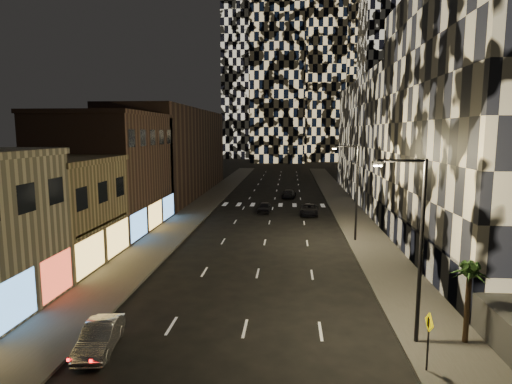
% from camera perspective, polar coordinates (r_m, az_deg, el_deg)
% --- Properties ---
extents(sidewalk_left, '(4.00, 120.00, 0.15)m').
position_cam_1_polar(sidewalk_left, '(62.50, -6.86, -1.52)').
color(sidewalk_left, '#47443F').
rests_on(sidewalk_left, ground).
extents(sidewalk_right, '(4.00, 120.00, 0.15)m').
position_cam_1_polar(sidewalk_right, '(61.76, 11.66, -1.74)').
color(sidewalk_right, '#47443F').
rests_on(sidewalk_right, ground).
extents(curb_left, '(0.20, 120.00, 0.15)m').
position_cam_1_polar(curb_left, '(62.12, -4.96, -1.55)').
color(curb_left, '#4C4C47').
rests_on(curb_left, ground).
extents(curb_right, '(0.20, 120.00, 0.15)m').
position_cam_1_polar(curb_right, '(61.53, 9.72, -1.73)').
color(curb_right, '#4C4C47').
rests_on(curb_right, ground).
extents(retail_tan, '(10.00, 10.00, 8.00)m').
position_cam_1_polar(retail_tan, '(37.41, -26.62, -2.66)').
color(retail_tan, '#887952').
rests_on(retail_tan, ground).
extents(retail_brown, '(10.00, 15.00, 12.00)m').
position_cam_1_polar(retail_brown, '(48.16, -19.10, 2.37)').
color(retail_brown, '#452F27').
rests_on(retail_brown, ground).
extents(retail_filler_left, '(10.00, 40.00, 14.00)m').
position_cam_1_polar(retail_filler_left, '(73.08, -10.80, 5.24)').
color(retail_filler_left, '#452F27').
rests_on(retail_filler_left, ground).
extents(midrise_base, '(0.60, 25.00, 3.00)m').
position_cam_1_polar(midrise_base, '(37.38, 20.05, -6.22)').
color(midrise_base, '#383838').
rests_on(midrise_base, ground).
extents(midrise_filler_right, '(16.00, 40.00, 18.00)m').
position_cam_1_polar(midrise_filler_right, '(69.70, 19.40, 6.45)').
color(midrise_filler_right, '#232326').
rests_on(midrise_filler_right, ground).
extents(tower_right_mid, '(20.00, 20.00, 100.00)m').
position_cam_1_polar(tower_right_mid, '(154.21, 18.06, 22.55)').
color(tower_right_mid, black).
rests_on(tower_right_mid, ground).
extents(tower_left_back, '(24.00, 24.00, 120.00)m').
position_cam_1_polar(tower_left_back, '(182.85, -0.11, 23.78)').
color(tower_left_back, black).
rests_on(tower_left_back, ground).
extents(tower_center_low, '(18.00, 18.00, 95.00)m').
position_cam_1_polar(tower_center_low, '(154.97, 3.06, 21.88)').
color(tower_center_low, black).
rests_on(tower_center_low, ground).
extents(streetlight_near, '(2.55, 0.25, 9.00)m').
position_cam_1_polar(streetlight_near, '(21.87, 20.60, -5.80)').
color(streetlight_near, black).
rests_on(streetlight_near, sidewalk_right).
extents(streetlight_far, '(2.55, 0.25, 9.00)m').
position_cam_1_polar(streetlight_far, '(41.17, 12.98, 0.80)').
color(streetlight_far, black).
rests_on(streetlight_far, sidewalk_right).
extents(car_silver_parked, '(1.97, 4.26, 1.35)m').
position_cam_1_polar(car_silver_parked, '(22.80, -20.09, -17.69)').
color(car_silver_parked, gray).
rests_on(car_silver_parked, ground).
extents(car_dark_midlane, '(1.80, 3.96, 1.32)m').
position_cam_1_polar(car_dark_midlane, '(55.48, 1.13, -2.06)').
color(car_dark_midlane, black).
rests_on(car_dark_midlane, ground).
extents(car_dark_oncoming, '(2.36, 4.82, 1.35)m').
position_cam_1_polar(car_dark_oncoming, '(67.87, 4.43, -0.21)').
color(car_dark_oncoming, black).
rests_on(car_dark_oncoming, ground).
extents(car_dark_rightlane, '(2.51, 4.94, 1.34)m').
position_cam_1_polar(car_dark_rightlane, '(54.17, 7.09, -2.36)').
color(car_dark_rightlane, black).
rests_on(car_dark_rightlane, ground).
extents(ped_sign, '(0.10, 0.87, 2.61)m').
position_cam_1_polar(ped_sign, '(20.60, 22.03, -16.86)').
color(ped_sign, black).
rests_on(ped_sign, sidewalk_right).
extents(palm_tree, '(2.07, 2.03, 4.06)m').
position_cam_1_polar(palm_tree, '(23.34, 26.59, -10.01)').
color(palm_tree, '#47331E').
rests_on(palm_tree, sidewalk_right).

